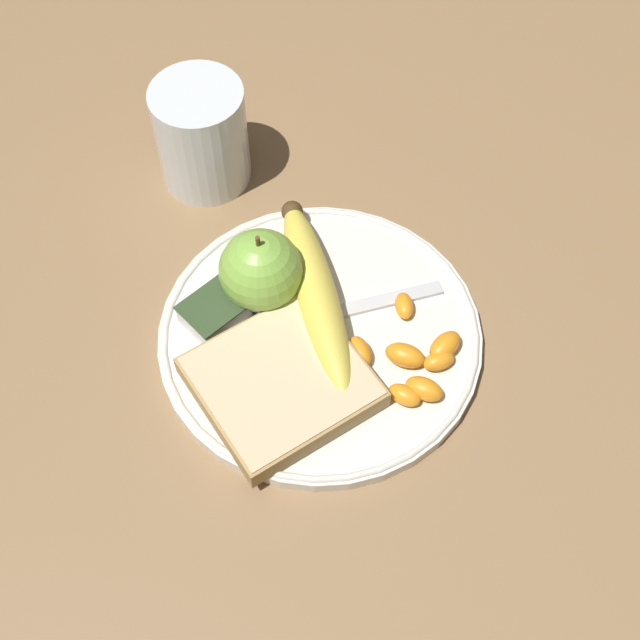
# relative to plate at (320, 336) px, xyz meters

# --- Properties ---
(ground_plane) EXTENTS (3.00, 3.00, 0.00)m
(ground_plane) POSITION_rel_plate_xyz_m (0.00, 0.00, -0.01)
(ground_plane) COLOR olive
(plate) EXTENTS (0.27, 0.27, 0.01)m
(plate) POSITION_rel_plate_xyz_m (0.00, 0.00, 0.00)
(plate) COLOR silver
(plate) RESTS_ON ground_plane
(juice_glass) EXTENTS (0.08, 0.08, 0.10)m
(juice_glass) POSITION_rel_plate_xyz_m (0.05, 0.21, 0.04)
(juice_glass) COLOR silver
(juice_glass) RESTS_ON ground_plane
(apple) EXTENTS (0.07, 0.07, 0.08)m
(apple) POSITION_rel_plate_xyz_m (-0.01, 0.06, 0.04)
(apple) COLOR #84BC47
(apple) RESTS_ON plate
(banana) EXTENTS (0.13, 0.18, 0.03)m
(banana) POSITION_rel_plate_xyz_m (0.02, 0.02, 0.02)
(banana) COLOR #E0CC4C
(banana) RESTS_ON plate
(bread_slice) EXTENTS (0.14, 0.14, 0.02)m
(bread_slice) POSITION_rel_plate_xyz_m (-0.06, -0.02, 0.02)
(bread_slice) COLOR #AB8751
(bread_slice) RESTS_ON plate
(fork) EXTENTS (0.17, 0.10, 0.00)m
(fork) POSITION_rel_plate_xyz_m (0.01, 0.01, 0.01)
(fork) COLOR silver
(fork) RESTS_ON plate
(jam_packet) EXTENTS (0.05, 0.04, 0.02)m
(jam_packet) POSITION_rel_plate_xyz_m (-0.05, 0.07, 0.01)
(jam_packet) COLOR silver
(jam_packet) RESTS_ON plate
(orange_segment_0) EXTENTS (0.02, 0.03, 0.01)m
(orange_segment_0) POSITION_rel_plate_xyz_m (0.01, -0.09, 0.01)
(orange_segment_0) COLOR orange
(orange_segment_0) RESTS_ON plate
(orange_segment_1) EXTENTS (0.03, 0.02, 0.01)m
(orange_segment_1) POSITION_rel_plate_xyz_m (0.05, -0.09, 0.01)
(orange_segment_1) COLOR orange
(orange_segment_1) RESTS_ON plate
(orange_segment_2) EXTENTS (0.03, 0.03, 0.02)m
(orange_segment_2) POSITION_rel_plate_xyz_m (0.02, -0.10, 0.01)
(orange_segment_2) COLOR orange
(orange_segment_2) RESTS_ON plate
(orange_segment_3) EXTENTS (0.03, 0.04, 0.02)m
(orange_segment_3) POSITION_rel_plate_xyz_m (0.03, -0.07, 0.01)
(orange_segment_3) COLOR orange
(orange_segment_3) RESTS_ON plate
(orange_segment_4) EXTENTS (0.03, 0.02, 0.02)m
(orange_segment_4) POSITION_rel_plate_xyz_m (0.06, -0.08, 0.01)
(orange_segment_4) COLOR orange
(orange_segment_4) RESTS_ON plate
(orange_segment_5) EXTENTS (0.03, 0.03, 0.01)m
(orange_segment_5) POSITION_rel_plate_xyz_m (0.07, -0.03, 0.01)
(orange_segment_5) COLOR orange
(orange_segment_5) RESTS_ON plate
(orange_segment_6) EXTENTS (0.03, 0.03, 0.02)m
(orange_segment_6) POSITION_rel_plate_xyz_m (0.01, -0.04, 0.01)
(orange_segment_6) COLOR orange
(orange_segment_6) RESTS_ON plate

